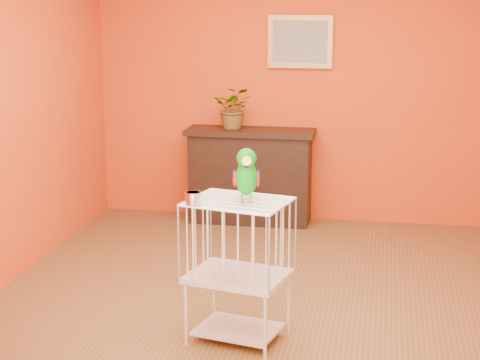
# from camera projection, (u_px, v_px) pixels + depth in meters

# --- Properties ---
(ground) EXTENTS (4.50, 4.50, 0.00)m
(ground) POSITION_uv_depth(u_px,v_px,m) (263.00, 299.00, 5.90)
(ground) COLOR brown
(ground) RESTS_ON ground
(room_shell) EXTENTS (4.50, 4.50, 4.50)m
(room_shell) POSITION_uv_depth(u_px,v_px,m) (265.00, 84.00, 5.54)
(room_shell) COLOR #D74814
(room_shell) RESTS_ON ground
(console_cabinet) EXTENTS (1.24, 0.45, 0.92)m
(console_cabinet) POSITION_uv_depth(u_px,v_px,m) (250.00, 176.00, 7.82)
(console_cabinet) COLOR black
(console_cabinet) RESTS_ON ground
(potted_plant) EXTENTS (0.37, 0.41, 0.32)m
(potted_plant) POSITION_uv_depth(u_px,v_px,m) (234.00, 112.00, 7.73)
(potted_plant) COLOR #26722D
(potted_plant) RESTS_ON console_cabinet
(framed_picture) EXTENTS (0.62, 0.04, 0.50)m
(framed_picture) POSITION_uv_depth(u_px,v_px,m) (300.00, 42.00, 7.63)
(framed_picture) COLOR #B0823F
(framed_picture) RESTS_ON room_shell
(birdcage) EXTENTS (0.69, 0.59, 0.93)m
(birdcage) POSITION_uv_depth(u_px,v_px,m) (238.00, 269.00, 5.10)
(birdcage) COLOR silver
(birdcage) RESTS_ON ground
(feed_cup) EXTENTS (0.10, 0.10, 0.07)m
(feed_cup) POSITION_uv_depth(u_px,v_px,m) (193.00, 198.00, 4.91)
(feed_cup) COLOR silver
(feed_cup) RESTS_ON birdcage
(parrot) EXTENTS (0.18, 0.32, 0.35)m
(parrot) POSITION_uv_depth(u_px,v_px,m) (246.00, 174.00, 4.92)
(parrot) COLOR #59544C
(parrot) RESTS_ON birdcage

